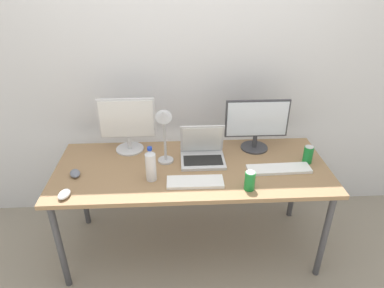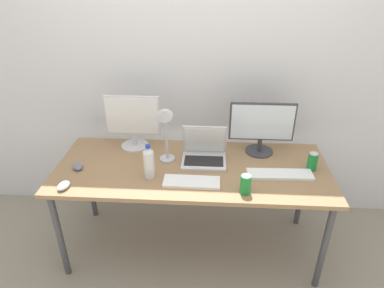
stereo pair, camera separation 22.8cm
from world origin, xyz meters
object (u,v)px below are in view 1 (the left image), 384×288
at_px(work_desk, 192,174).
at_px(laptop_silver, 203,152).
at_px(keyboard_aux, 279,169).
at_px(mouse_by_laptop, 64,194).
at_px(soda_can_by_laptop, 308,154).
at_px(monitor_left, 127,123).
at_px(mouse_by_keyboard, 75,173).
at_px(keyboard_main, 195,182).
at_px(water_bottle, 151,165).
at_px(desk_lamp, 164,126).
at_px(monitor_center, 257,123).
at_px(soda_can_near_keyboard, 250,181).

bearing_deg(work_desk, laptop_silver, 50.62).
xyz_separation_m(keyboard_aux, mouse_by_laptop, (-1.38, -0.22, 0.01)).
bearing_deg(keyboard_aux, soda_can_by_laptop, 20.46).
bearing_deg(monitor_left, mouse_by_keyboard, -134.57).
bearing_deg(work_desk, keyboard_main, -87.20).
xyz_separation_m(mouse_by_laptop, water_bottle, (0.52, 0.16, 0.09)).
bearing_deg(laptop_silver, mouse_by_laptop, -155.58).
bearing_deg(mouse_by_laptop, desk_lamp, 40.51).
distance_m(keyboard_main, mouse_by_keyboard, 0.80).
relative_size(keyboard_aux, mouse_by_laptop, 4.16).
bearing_deg(keyboard_aux, monitor_left, 160.33).
bearing_deg(mouse_by_laptop, monitor_center, 33.97).
height_order(soda_can_near_keyboard, desk_lamp, desk_lamp).
bearing_deg(work_desk, desk_lamp, 166.76).
height_order(work_desk, monitor_center, monitor_center).
height_order(work_desk, mouse_by_keyboard, mouse_by_keyboard).
distance_m(monitor_left, mouse_by_keyboard, 0.51).
relative_size(work_desk, desk_lamp, 4.25).
distance_m(keyboard_aux, mouse_by_laptop, 1.39).
bearing_deg(keyboard_main, monitor_center, 42.99).
height_order(monitor_center, water_bottle, monitor_center).
xyz_separation_m(mouse_by_laptop, desk_lamp, (0.61, 0.34, 0.28)).
distance_m(keyboard_aux, soda_can_by_laptop, 0.25).
relative_size(monitor_center, soda_can_by_laptop, 3.68).
relative_size(water_bottle, soda_can_by_laptop, 1.91).
relative_size(monitor_left, desk_lamp, 0.92).
bearing_deg(monitor_left, laptop_silver, -17.38).
height_order(keyboard_aux, soda_can_near_keyboard, soda_can_near_keyboard).
xyz_separation_m(soda_can_near_keyboard, desk_lamp, (-0.53, 0.32, 0.24)).
xyz_separation_m(monitor_center, laptop_silver, (-0.41, -0.14, -0.15)).
height_order(keyboard_aux, water_bottle, water_bottle).
bearing_deg(keyboard_aux, desk_lamp, 169.70).
xyz_separation_m(monitor_left, soda_can_near_keyboard, (0.80, -0.54, -0.16)).
xyz_separation_m(monitor_center, soda_can_by_laptop, (0.33, -0.22, -0.15)).
distance_m(work_desk, laptop_silver, 0.17).
distance_m(keyboard_aux, water_bottle, 0.87).
height_order(monitor_left, water_bottle, monitor_left).
bearing_deg(laptop_silver, water_bottle, -146.16).
bearing_deg(desk_lamp, mouse_by_laptop, -150.73).
xyz_separation_m(work_desk, desk_lamp, (-0.18, 0.04, 0.36)).
xyz_separation_m(monitor_left, mouse_by_keyboard, (-0.33, -0.33, -0.20)).
bearing_deg(keyboard_aux, work_desk, 171.15).
xyz_separation_m(monitor_center, keyboard_aux, (0.10, -0.31, -0.20)).
relative_size(mouse_by_laptop, water_bottle, 0.43).
height_order(laptop_silver, soda_can_by_laptop, laptop_silver).
bearing_deg(desk_lamp, monitor_left, 140.86).
distance_m(monitor_center, water_bottle, 0.85).
height_order(keyboard_aux, soda_can_by_laptop, soda_can_by_laptop).
distance_m(keyboard_main, keyboard_aux, 0.59).
height_order(mouse_by_keyboard, water_bottle, water_bottle).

